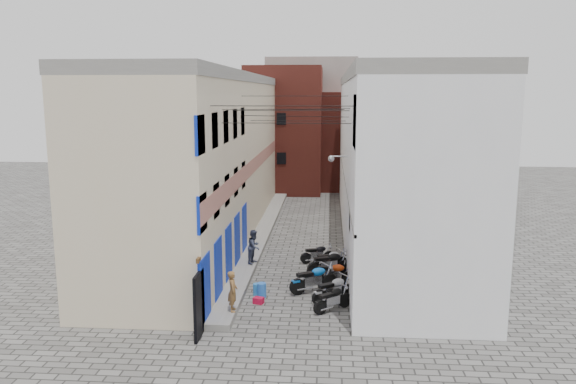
% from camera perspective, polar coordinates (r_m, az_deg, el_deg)
% --- Properties ---
extents(ground, '(90.00, 90.00, 0.00)m').
position_cam_1_polar(ground, '(19.35, -1.14, -14.21)').
color(ground, '#53514E').
rests_on(ground, ground).
extents(plinth, '(0.90, 26.00, 0.25)m').
position_cam_1_polar(plinth, '(31.76, -2.62, -4.22)').
color(plinth, gray).
rests_on(plinth, ground).
extents(building_left, '(5.10, 27.00, 9.00)m').
position_cam_1_polar(building_left, '(31.42, -8.02, 3.64)').
color(building_left, beige).
rests_on(building_left, ground).
extents(building_right, '(5.94, 26.00, 9.00)m').
position_cam_1_polar(building_right, '(30.92, 10.42, 3.49)').
color(building_right, white).
rests_on(building_right, ground).
extents(building_far_brick_left, '(6.00, 6.00, 10.00)m').
position_cam_1_polar(building_far_brick_left, '(45.80, -0.35, 6.36)').
color(building_far_brick_left, maroon).
rests_on(building_far_brick_left, ground).
extents(building_far_brick_right, '(5.00, 6.00, 8.00)m').
position_cam_1_polar(building_far_brick_right, '(47.74, 5.86, 5.25)').
color(building_far_brick_right, maroon).
rests_on(building_far_brick_right, ground).
extents(building_far_concrete, '(8.00, 5.00, 11.00)m').
position_cam_1_polar(building_far_concrete, '(51.64, 2.42, 7.32)').
color(building_far_concrete, gray).
rests_on(building_far_concrete, ground).
extents(far_shopfront, '(2.00, 0.30, 2.40)m').
position_cam_1_polar(far_shopfront, '(43.32, 1.99, 1.08)').
color(far_shopfront, black).
rests_on(far_shopfront, ground).
extents(overhead_wires, '(5.80, 13.02, 1.32)m').
position_cam_1_polar(overhead_wires, '(25.27, 0.45, 8.18)').
color(overhead_wires, black).
rests_on(overhead_wires, ground).
extents(motorcycle_a, '(1.68, 1.55, 1.01)m').
position_cam_1_polar(motorcycle_a, '(21.09, 4.56, -10.66)').
color(motorcycle_a, black).
rests_on(motorcycle_a, ground).
extents(motorcycle_b, '(1.92, 1.62, 1.12)m').
position_cam_1_polar(motorcycle_b, '(21.90, 4.65, -9.71)').
color(motorcycle_b, '#B1B1B6').
rests_on(motorcycle_b, ground).
extents(motorcycle_c, '(2.15, 1.62, 1.22)m').
position_cam_1_polar(motorcycle_c, '(22.87, 2.60, -8.68)').
color(motorcycle_c, '#0A50A4').
rests_on(motorcycle_c, ground).
extents(motorcycle_d, '(1.89, 0.71, 1.07)m').
position_cam_1_polar(motorcycle_d, '(23.85, 4.62, -8.10)').
color(motorcycle_d, '#C3380D').
rests_on(motorcycle_d, ground).
extents(motorcycle_e, '(2.16, 1.36, 1.20)m').
position_cam_1_polar(motorcycle_e, '(24.94, 4.24, -7.12)').
color(motorcycle_e, black).
rests_on(motorcycle_e, ground).
extents(motorcycle_f, '(1.79, 1.13, 0.99)m').
position_cam_1_polar(motorcycle_f, '(25.79, 4.31, -6.78)').
color(motorcycle_f, silver).
rests_on(motorcycle_f, ground).
extents(motorcycle_g, '(1.76, 1.05, 0.97)m').
position_cam_1_polar(motorcycle_g, '(26.70, 3.01, -6.20)').
color(motorcycle_g, black).
rests_on(motorcycle_g, ground).
extents(person_a, '(0.43, 0.59, 1.48)m').
position_cam_1_polar(person_a, '(20.36, -5.65, -9.99)').
color(person_a, brown).
rests_on(person_a, plinth).
extents(person_b, '(0.79, 0.90, 1.56)m').
position_cam_1_polar(person_b, '(25.76, -3.45, -5.55)').
color(person_b, '#373D52').
rests_on(person_b, plinth).
extents(water_jug_near, '(0.46, 0.46, 0.57)m').
position_cam_1_polar(water_jug_near, '(22.46, -2.69, -9.92)').
color(water_jug_near, blue).
rests_on(water_jug_near, ground).
extents(water_jug_far, '(0.40, 0.40, 0.48)m').
position_cam_1_polar(water_jug_far, '(22.66, -3.18, -9.86)').
color(water_jug_far, '#2981D1').
rests_on(water_jug_far, ground).
extents(red_crate, '(0.44, 0.38, 0.24)m').
position_cam_1_polar(red_crate, '(21.87, -3.01, -10.95)').
color(red_crate, '#B90D30').
rests_on(red_crate, ground).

